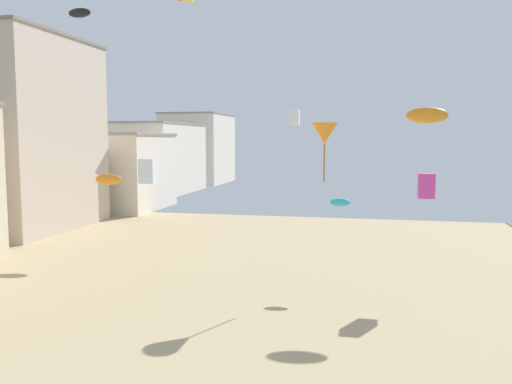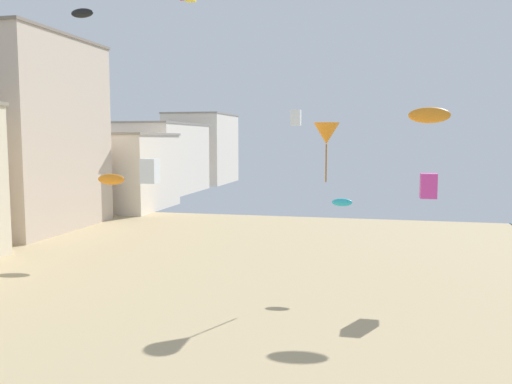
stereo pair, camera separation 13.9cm
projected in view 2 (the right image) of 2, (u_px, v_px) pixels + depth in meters
boardwalk_hotel_mid at (18, 134)px, 56.26m from camera, size 13.28×16.68×20.19m
boardwalk_hotel_far at (101, 171)px, 73.62m from camera, size 18.30×13.75×10.37m
boardwalk_hotel_distant at (161, 158)px, 93.84m from camera, size 11.38×21.97×12.34m
boardwalk_hotel_furthest at (202, 148)px, 115.94m from camera, size 12.38×17.31×15.02m
kite_orange_parafoil at (429, 115)px, 33.84m from camera, size 2.62×0.73×1.02m
kite_orange_parafoil_2 at (111, 179)px, 43.26m from camera, size 2.33×0.65×0.91m
kite_magenta_box at (428, 186)px, 33.22m from camera, size 0.99×0.99×1.56m
kite_orange_delta at (326, 134)px, 34.41m from camera, size 1.70×1.70×3.86m
kite_white_box at (150, 171)px, 29.65m from camera, size 0.87×0.87×1.37m
kite_cyan_parafoil at (342, 202)px, 35.05m from camera, size 1.34×0.37×0.52m
kite_black_parafoil at (82, 13)px, 38.31m from camera, size 1.75×0.49×0.68m
kite_white_box_2 at (296, 118)px, 27.39m from camera, size 0.51×0.51×0.80m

